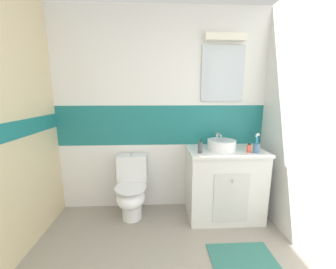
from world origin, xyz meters
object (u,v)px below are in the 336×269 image
(sink_basin, at_px, (221,144))
(toilet, at_px, (132,189))
(perfume_flask_small, at_px, (249,148))
(soap_dispenser, at_px, (200,148))
(toothbrush_cup, at_px, (256,147))

(sink_basin, height_order, toilet, sink_basin)
(toilet, xyz_separation_m, perfume_flask_small, (1.34, -0.16, 0.55))
(toilet, relative_size, perfume_flask_small, 7.18)
(sink_basin, bearing_deg, soap_dispenser, -155.56)
(toilet, distance_m, perfume_flask_small, 1.45)
(toilet, bearing_deg, sink_basin, -1.94)
(toothbrush_cup, xyz_separation_m, soap_dispenser, (-0.63, 0.01, 0.00))
(soap_dispenser, bearing_deg, toilet, 168.40)
(sink_basin, height_order, soap_dispenser, sink_basin)
(sink_basin, relative_size, soap_dispenser, 2.28)
(toothbrush_cup, relative_size, perfume_flask_small, 2.08)
(sink_basin, distance_m, toilet, 1.20)
(sink_basin, xyz_separation_m, toilet, (-1.06, 0.04, -0.56))
(toothbrush_cup, bearing_deg, perfume_flask_small, 172.08)
(toilet, height_order, toothbrush_cup, toothbrush_cup)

